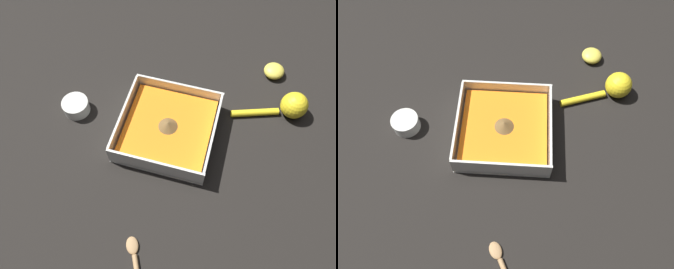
# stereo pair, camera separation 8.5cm
# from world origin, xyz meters

# --- Properties ---
(ground_plane) EXTENTS (4.00, 4.00, 0.00)m
(ground_plane) POSITION_xyz_m (0.00, 0.00, 0.00)
(ground_plane) COLOR black
(square_dish) EXTENTS (0.25, 0.25, 0.07)m
(square_dish) POSITION_xyz_m (0.00, 0.04, 0.02)
(square_dish) COLOR silver
(square_dish) RESTS_ON ground_plane
(spice_bowl) EXTENTS (0.07, 0.07, 0.04)m
(spice_bowl) POSITION_xyz_m (0.27, 0.04, 0.02)
(spice_bowl) COLOR silver
(spice_bowl) RESTS_ON ground_plane
(lemon_squeezer) EXTENTS (0.20, 0.10, 0.07)m
(lemon_squeezer) POSITION_xyz_m (-0.30, -0.11, 0.03)
(lemon_squeezer) COLOR yellow
(lemon_squeezer) RESTS_ON ground_plane
(lemon_half) EXTENTS (0.06, 0.06, 0.03)m
(lemon_half) POSITION_xyz_m (-0.25, -0.24, 0.02)
(lemon_half) COLOR #EFDB4C
(lemon_half) RESTS_ON ground_plane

